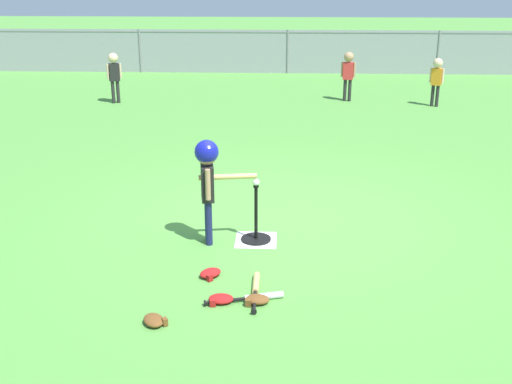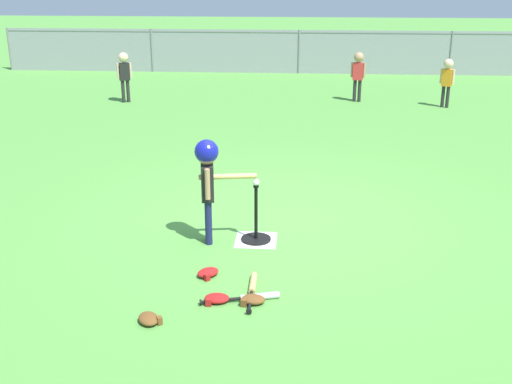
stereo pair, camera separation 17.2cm
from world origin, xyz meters
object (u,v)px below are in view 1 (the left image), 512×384
Objects in this scene: fielder_near_right at (437,76)px; fielder_deep_center at (348,70)px; batter_child at (208,171)px; glove_by_plate at (210,273)px; batting_tee at (256,232)px; glove_outfield_drop at (221,299)px; glove_tossed_aside at (154,320)px; baseball_on_tee at (256,182)px; spare_bat_silver at (256,297)px; spare_bat_wood at (256,287)px; glove_near_bats at (257,299)px; fielder_deep_right at (114,71)px.

fielder_deep_center reaches higher than fielder_near_right.
batter_child is 1.10m from glove_by_plate.
batting_tee reaches higher than glove_outfield_drop.
glove_tossed_aside is (-0.76, -1.72, -0.06)m from batting_tee.
baseball_on_tee is at bearing 0.00° from batting_tee.
spare_bat_silver is (-3.35, -8.28, -0.61)m from fielder_near_right.
glove_outfield_drop reaches higher than spare_bat_wood.
fielder_near_right is at bearing 64.00° from batting_tee.
glove_near_bats is (0.02, -0.24, 0.01)m from spare_bat_wood.
spare_bat_silver is at bearing -87.57° from batting_tee.
baseball_on_tee is at bearing 65.39° from glove_by_plate.
fielder_near_right is at bearing 68.13° from glove_near_bats.
batting_tee is 0.59× the size of fielder_deep_center.
spare_bat_silver is at bearing -87.64° from spare_bat_wood.
fielder_near_right reaches higher than batting_tee.
batter_child is at bearing 117.59° from spare_bat_wood.
spare_bat_silver is 0.92m from glove_tossed_aside.
spare_bat_silver is (3.35, -8.33, -0.65)m from fielder_deep_right.
spare_bat_silver is at bearing 100.75° from glove_near_bats.
baseball_on_tee is 0.28× the size of glove_by_plate.
batting_tee is at bearing 65.39° from glove_by_plate.
baseball_on_tee is 0.52m from batter_child.
spare_bat_silver is 2.57× the size of glove_tossed_aside.
spare_bat_silver is 0.63m from glove_by_plate.
batting_tee is at bearing -64.86° from fielder_deep_right.
glove_outfield_drop is (-0.25, -1.35, -0.62)m from baseball_on_tee.
fielder_deep_right is 9.14m from glove_tossed_aside.
glove_tossed_aside is at bearing -142.49° from spare_bat_wood.
glove_by_plate is (-0.40, -0.86, -0.62)m from baseball_on_tee.
batter_child is 8.07m from fielder_near_right.
glove_outfield_drop is at bearing -113.69° from fielder_near_right.
glove_near_bats and glove_tossed_aside have the same top height.
batting_tee reaches higher than spare_bat_wood.
glove_near_bats is 0.91m from glove_tossed_aside.
batting_tee reaches higher than glove_near_bats.
batting_tee is at bearing -102.41° from fielder_deep_center.
baseball_on_tee is 0.33× the size of glove_outfield_drop.
glove_near_bats is (0.01, -0.05, 0.01)m from spare_bat_silver.
baseball_on_tee is at bearing 9.00° from batter_child.
glove_tossed_aside is (-0.82, -0.43, 0.01)m from spare_bat_silver.
batter_child is 1.54m from spare_bat_silver.
batter_child is at bearing -68.43° from fielder_deep_right.
batter_child is at bearing 100.66° from glove_outfield_drop.
batting_tee is 1.37m from glove_outfield_drop.
fielder_deep_right is 1.51× the size of spare_bat_silver.
glove_by_plate is at bearing 133.68° from glove_near_bats.
glove_tossed_aside and glove_outfield_drop have the same top height.
batting_tee is at bearing 92.43° from spare_bat_silver.
glove_tossed_aside is (-0.81, -0.62, 0.01)m from spare_bat_wood.
glove_outfield_drop is (-0.25, -1.35, -0.06)m from batting_tee.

